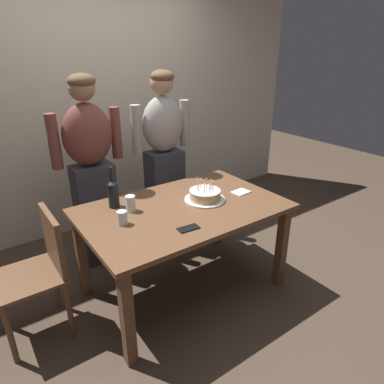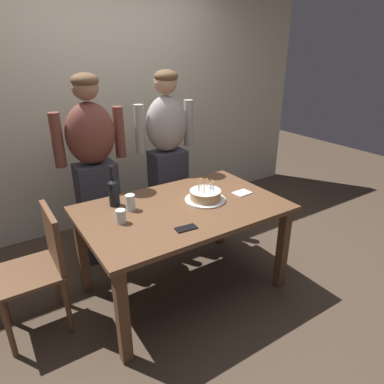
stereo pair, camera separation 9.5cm
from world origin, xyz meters
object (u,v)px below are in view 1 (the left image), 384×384
object	(u,v)px
cell_phone	(188,228)
dining_chair	(41,265)
napkin_stack	(241,192)
person_man_bearded	(92,170)
wine_bottle	(113,192)
water_glass_near	(131,203)
birthday_cake	(205,196)
water_glass_far	(122,218)
person_woman_cardigan	(164,156)

from	to	relation	value
cell_phone	dining_chair	size ratio (longest dim) A/B	0.17
napkin_stack	person_man_bearded	bearing A→B (deg)	136.99
person_man_bearded	cell_phone	bearing A→B (deg)	101.75
person_man_bearded	wine_bottle	bearing A→B (deg)	86.94
person_man_bearded	napkin_stack	bearing A→B (deg)	136.99
water_glass_near	cell_phone	xyz separation A→B (m)	(0.19, -0.46, -0.05)
birthday_cake	napkin_stack	world-z (taller)	birthday_cake
water_glass_near	cell_phone	distance (m)	0.50
napkin_stack	wine_bottle	bearing A→B (deg)	159.94
water_glass_far	dining_chair	world-z (taller)	dining_chair
napkin_stack	water_glass_far	bearing A→B (deg)	176.50
wine_bottle	dining_chair	bearing A→B (deg)	-169.23
birthday_cake	person_man_bearded	bearing A→B (deg)	126.08
person_man_bearded	person_woman_cardigan	world-z (taller)	same
wine_bottle	cell_phone	world-z (taller)	wine_bottle
birthday_cake	person_man_bearded	distance (m)	1.01
wine_bottle	cell_phone	distance (m)	0.66
water_glass_near	person_woman_cardigan	size ratio (longest dim) A/B	0.07
person_man_bearded	birthday_cake	bearing A→B (deg)	126.08
birthday_cake	dining_chair	size ratio (longest dim) A/B	0.36
napkin_stack	cell_phone	bearing A→B (deg)	-160.39
wine_bottle	person_woman_cardigan	distance (m)	0.91
cell_phone	person_man_bearded	xyz separation A→B (m)	(-0.23, 1.11, 0.13)
wine_bottle	napkin_stack	distance (m)	1.02
cell_phone	wine_bottle	bearing A→B (deg)	118.38
birthday_cake	wine_bottle	distance (m)	0.70
wine_bottle	cell_phone	xyz separation A→B (m)	(0.26, -0.60, -0.11)
birthday_cake	person_man_bearded	xyz separation A→B (m)	(-0.59, 0.82, 0.09)
water_glass_far	person_woman_cardigan	bearing A→B (deg)	44.72
water_glass_near	water_glass_far	world-z (taller)	water_glass_near
birthday_cake	person_woman_cardigan	xyz separation A→B (m)	(0.12, 0.82, 0.09)
water_glass_near	birthday_cake	bearing A→B (deg)	-16.55
cell_phone	person_man_bearded	bearing A→B (deg)	106.66
water_glass_far	wine_bottle	xyz separation A→B (m)	(0.07, 0.29, 0.07)
napkin_stack	person_man_bearded	world-z (taller)	person_man_bearded
cell_phone	dining_chair	bearing A→B (deg)	155.02
water_glass_near	person_woman_cardigan	xyz separation A→B (m)	(0.67, 0.65, 0.07)
water_glass_far	person_man_bearded	xyz separation A→B (m)	(0.09, 0.80, 0.09)
wine_bottle	person_woman_cardigan	xyz separation A→B (m)	(0.74, 0.52, 0.02)
person_woman_cardigan	dining_chair	bearing A→B (deg)	25.25
dining_chair	person_woman_cardigan	bearing A→B (deg)	115.25
napkin_stack	dining_chair	distance (m)	1.57
water_glass_near	napkin_stack	xyz separation A→B (m)	(0.88, -0.21, -0.05)
birthday_cake	napkin_stack	size ratio (longest dim) A/B	2.28
water_glass_near	water_glass_far	size ratio (longest dim) A/B	1.23
birthday_cake	dining_chair	distance (m)	1.25
person_man_bearded	person_woman_cardigan	size ratio (longest dim) A/B	1.00
wine_bottle	water_glass_far	bearing A→B (deg)	-102.85
water_glass_near	dining_chair	bearing A→B (deg)	177.81
wine_bottle	dining_chair	size ratio (longest dim) A/B	0.36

